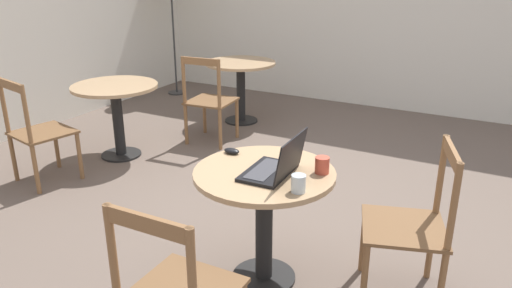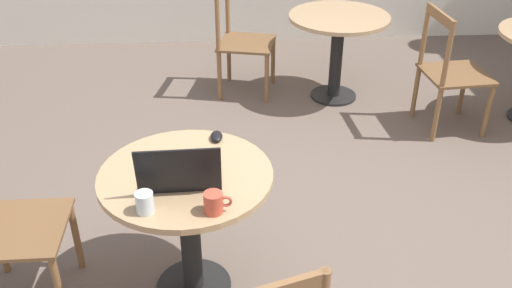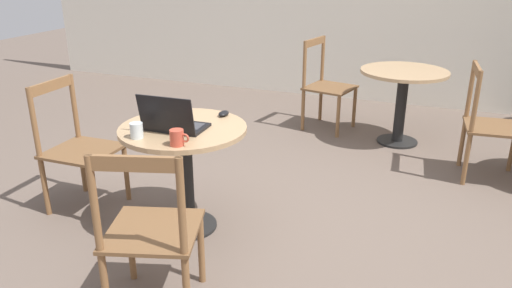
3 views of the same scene
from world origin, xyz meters
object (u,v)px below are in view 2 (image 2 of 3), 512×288
chair_far_left (241,41)px  cafe_table_far (338,35)px  cafe_table_near (188,202)px  drinking_glass (145,203)px  laptop (180,174)px  mouse (217,136)px  mug (214,203)px  chair_mid_left (450,73)px  chair_near_left (7,227)px

chair_far_left → cafe_table_far: bearing=-12.6°
cafe_table_near → drinking_glass: bearing=-119.1°
laptop → mouse: (0.16, 0.37, -0.03)m
mug → drinking_glass: 0.28m
drinking_glass → mouse: bearing=62.6°
chair_mid_left → mouse: chair_mid_left is taller
cafe_table_far → drinking_glass: (-1.26, -2.40, 0.21)m
cafe_table_far → mug: mug is taller
cafe_table_far → laptop: laptop is taller
cafe_table_near → laptop: laptop is taller
chair_mid_left → chair_far_left: (-1.49, 0.73, 0.00)m
chair_far_left → drinking_glass: 2.63m
chair_far_left → drinking_glass: size_ratio=9.97×
mug → drinking_glass: size_ratio=1.28×
laptop → chair_mid_left: bearing=41.7°
chair_mid_left → laptop: 2.49m
cafe_table_far → mouse: (-0.97, -1.83, 0.18)m
cafe_table_near → chair_mid_left: bearing=40.6°
cafe_table_far → mug: (-0.98, -2.42, 0.21)m
chair_near_left → mug: size_ratio=7.78×
cafe_table_near → laptop: bearing=-102.6°
chair_mid_left → drinking_glass: 2.72m
laptop → chair_near_left: bearing=175.4°
mouse → mug: size_ratio=0.86×
drinking_glass → chair_near_left: bearing=159.4°
chair_mid_left → laptop: bearing=-138.3°
cafe_table_near → chair_near_left: bearing=-179.4°
chair_far_left → chair_near_left: bearing=-117.2°
laptop → cafe_table_far: bearing=63.0°
chair_mid_left → chair_far_left: 1.66m
cafe_table_near → cafe_table_far: same height
cafe_table_far → mug: size_ratio=6.79×
cafe_table_far → drinking_glass: size_ratio=8.70×
cafe_table_far → chair_near_left: (-1.95, -2.14, -0.09)m
chair_mid_left → mouse: (-1.69, -1.27, 0.27)m
laptop → drinking_glass: laptop is taller
chair_far_left → mouse: bearing=-95.8°
chair_mid_left → chair_far_left: size_ratio=1.00×
mouse → chair_mid_left: bearing=37.0°
chair_near_left → mug: chair_near_left is taller
chair_mid_left → chair_far_left: same height
mug → cafe_table_near: bearing=114.2°
cafe_table_far → mouse: mouse is taller
mug → mouse: bearing=88.8°
laptop → drinking_glass: (-0.13, -0.19, -0.00)m
cafe_table_near → chair_far_left: bearing=81.5°
laptop → drinking_glass: 0.23m
cafe_table_far → chair_mid_left: (0.72, -0.56, -0.09)m
cafe_table_far → drinking_glass: bearing=-117.7°
laptop → drinking_glass: bearing=-124.5°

